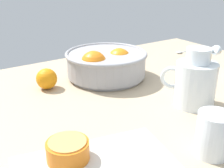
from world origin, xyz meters
TOP-DOWN VIEW (x-y plane):
  - ground_plane at (0.00, 0.00)cm, footprint 142.22×94.12cm
  - fruit_bowl at (4.43, 16.55)cm, footprint 28.68×28.68cm
  - juice_pitcher at (13.35, -15.08)cm, footprint 12.34×13.75cm
  - second_glass at (-1.60, -33.12)cm, footprint 7.28×7.28cm
  - orange_half_0 at (-28.26, -20.09)cm, footprint 8.40×8.40cm
  - loose_orange_0 at (14.04, 37.09)cm, footprint 6.73×6.73cm
  - loose_orange_3 at (-16.77, 19.39)cm, footprint 6.75×6.75cm
  - spoon at (53.91, 25.00)cm, footprint 17.63×3.09cm

SIDE VIEW (x-z plane):
  - ground_plane at x=0.00cm, z-range -3.00..0.00cm
  - spoon at x=53.91cm, z-range -0.07..0.93cm
  - loose_orange_0 at x=14.04cm, z-range 0.00..6.73cm
  - loose_orange_3 at x=-16.77cm, z-range 0.00..6.75cm
  - orange_half_0 at x=-28.26cm, z-range 1.75..5.80cm
  - second_glass at x=-1.60cm, z-range -0.66..8.79cm
  - fruit_bowl at x=4.43cm, z-range -0.40..11.03cm
  - juice_pitcher at x=13.35cm, z-range -2.57..14.86cm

